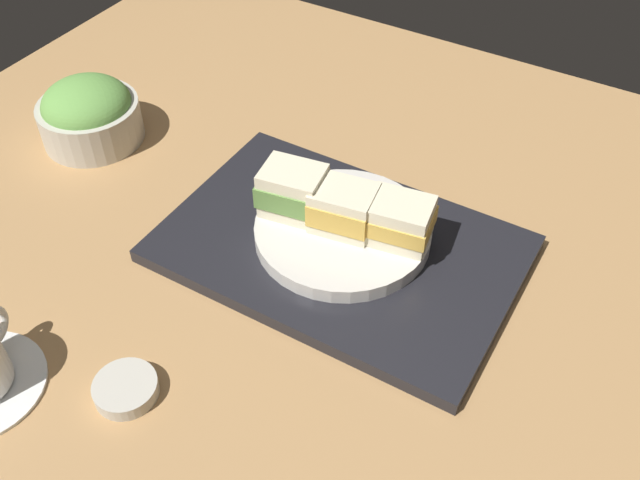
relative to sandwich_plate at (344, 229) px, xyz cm
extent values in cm
cube|color=tan|center=(-6.14, 0.36, -4.07)|extent=(140.00, 100.00, 3.00)
cube|color=black|center=(-0.28, 1.47, -1.73)|extent=(39.54, 26.06, 1.67)
cylinder|color=silver|center=(0.00, 0.00, 0.00)|extent=(20.05, 20.05, 1.79)
cube|color=#EFE5C1|center=(-6.15, -0.99, 1.66)|extent=(7.58, 6.30, 1.53)
cube|color=gold|center=(-6.15, -0.99, 3.44)|extent=(8.00, 6.71, 2.03)
cube|color=#EFE5C1|center=(-6.15, -0.99, 5.22)|extent=(7.58, 6.30, 1.53)
cube|color=#EFE5C1|center=(0.00, 0.00, 1.52)|extent=(7.58, 6.30, 1.25)
cube|color=gold|center=(0.00, 0.00, 3.53)|extent=(7.66, 6.66, 2.76)
cube|color=#EFE5C1|center=(0.00, 0.00, 5.53)|extent=(7.58, 6.30, 1.25)
cube|color=#EFE5C1|center=(6.15, 0.99, 1.67)|extent=(7.58, 6.30, 1.55)
cube|color=#669347|center=(6.15, 0.99, 3.79)|extent=(8.03, 6.76, 2.69)
cube|color=#EFE5C1|center=(6.15, 0.99, 5.91)|extent=(7.58, 6.30, 1.55)
cylinder|color=beige|center=(39.43, -0.88, 0.16)|extent=(13.42, 13.42, 5.47)
ellipsoid|color=#6BA84C|center=(39.43, -0.88, 2.90)|extent=(11.72, 11.72, 6.45)
cylinder|color=beige|center=(8.10, 28.21, -1.77)|extent=(6.22, 6.22, 1.59)
camera|label=1|loc=(-27.45, 52.02, 56.27)|focal=40.18mm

